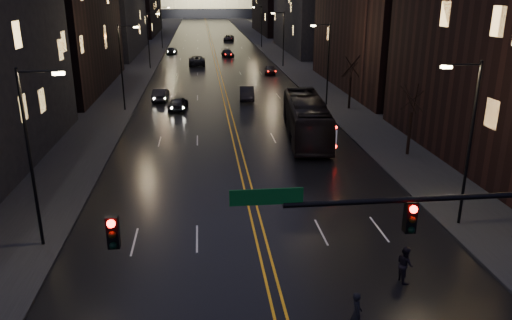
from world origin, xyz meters
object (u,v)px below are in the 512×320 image
object	(u,v)px
oncoming_car_a	(178,103)
pedestrian_a	(357,313)
bus	(306,119)
traffic_signal	(481,228)
oncoming_car_b	(161,95)
receding_car_a	(247,93)
pedestrian_b	(405,264)

from	to	relation	value
oncoming_car_a	pedestrian_a	xyz separation A→B (m)	(8.01, -38.11, 0.12)
bus	pedestrian_a	world-z (taller)	bus
traffic_signal	bus	bearing A→B (deg)	89.64
bus	oncoming_car_b	world-z (taller)	bus
bus	oncoming_car_b	distance (m)	22.07
receding_car_a	oncoming_car_b	bearing A→B (deg)	-179.03
pedestrian_a	pedestrian_b	bearing A→B (deg)	-40.43
bus	pedestrian_b	size ratio (longest dim) A/B	7.60
oncoming_car_a	receding_car_a	size ratio (longest dim) A/B	0.92
receding_car_a	pedestrian_b	world-z (taller)	pedestrian_b
pedestrian_a	oncoming_car_b	bearing A→B (deg)	17.85
pedestrian_b	pedestrian_a	bearing A→B (deg)	129.86
oncoming_car_a	pedestrian_b	bearing A→B (deg)	114.18
bus	oncoming_car_a	size ratio (longest dim) A/B	2.96
oncoming_car_b	pedestrian_b	xyz separation A→B (m)	(13.38, -39.89, 0.11)
oncoming_car_b	pedestrian_b	bearing A→B (deg)	111.96
bus	oncoming_car_a	distance (m)	16.86
oncoming_car_a	bus	bearing A→B (deg)	139.17
pedestrian_a	pedestrian_b	xyz separation A→B (m)	(3.17, 3.18, -0.01)
pedestrian_a	traffic_signal	bearing A→B (deg)	-114.97
bus	pedestrian_a	xyz separation A→B (m)	(-3.41, -25.75, -0.94)
traffic_signal	receding_car_a	bearing A→B (deg)	94.39
oncoming_car_a	receding_car_a	xyz separation A→B (m)	(7.84, 4.40, 0.04)
oncoming_car_a	receding_car_a	bearing A→B (deg)	-144.25
bus	oncoming_car_b	xyz separation A→B (m)	(-13.62, 17.32, -1.06)
traffic_signal	bus	world-z (taller)	traffic_signal
oncoming_car_b	receding_car_a	distance (m)	10.06
oncoming_car_b	pedestrian_a	bearing A→B (deg)	106.76
traffic_signal	oncoming_car_a	size ratio (longest dim) A/B	3.96
oncoming_car_b	bus	bearing A→B (deg)	131.60
oncoming_car_a	pedestrian_b	size ratio (longest dim) A/B	2.57
pedestrian_a	receding_car_a	bearing A→B (deg)	4.74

